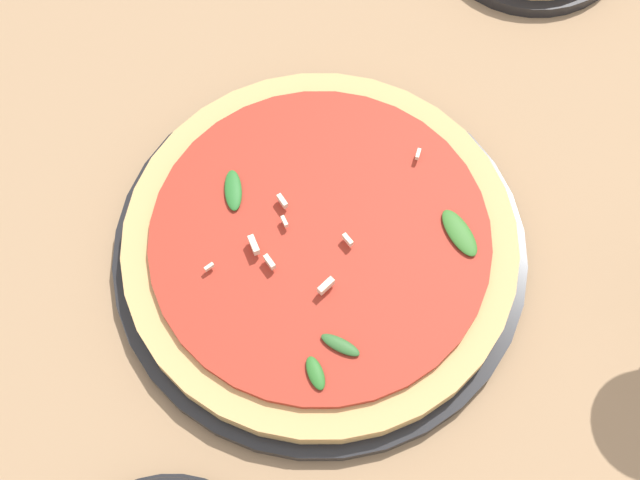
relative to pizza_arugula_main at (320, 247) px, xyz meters
The scene contains 2 objects.
ground_plane 0.04m from the pizza_arugula_main, 22.37° to the right, with size 6.00×6.00×0.00m, color #9E7A56.
pizza_arugula_main is the anchor object (origin of this frame).
Camera 1 is at (-0.17, -0.23, 0.66)m, focal length 50.00 mm.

